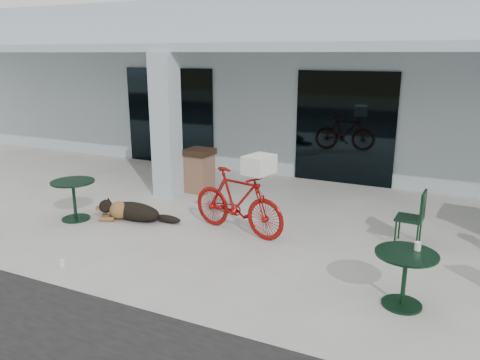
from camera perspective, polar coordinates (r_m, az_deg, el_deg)
The scene contains 15 objects.
ground at distance 8.15m, azimuth -8.86°, elevation -7.34°, with size 80.00×80.00×0.00m, color beige.
building at distance 15.33m, azimuth 9.18°, elevation 11.85°, with size 22.00×7.00×4.50m, color #AFBCC6.
storefront_glass_left at distance 13.57m, azimuth -8.58°, elevation 7.64°, with size 2.80×0.06×2.70m, color black.
storefront_glass_right at distance 11.57m, azimuth 12.62°, elevation 6.15°, with size 2.40×0.06×2.70m, color black.
column at distance 10.39m, azimuth -9.00°, elevation 6.51°, with size 0.50×0.50×3.12m, color #AFBCC6.
overhang at distance 10.69m, azimuth 1.65°, elevation 15.80°, with size 22.00×2.80×0.18m, color #AFBCC6.
bicycle at distance 8.22m, azimuth -0.29°, elevation -2.64°, with size 0.54×1.93×1.16m, color maroon.
laundry_basket at distance 7.77m, azimuth 2.34°, elevation 1.90°, with size 0.52×0.39×0.31m, color white.
dog at distance 9.14m, azimuth -12.69°, elevation -3.63°, with size 1.24×0.41×0.41m, color black, non-canonical shape.
cup_near_dog at distance 7.62m, azimuth -20.87°, elevation -9.43°, with size 0.08×0.08×0.10m, color white.
cafe_table_near at distance 9.48m, azimuth -19.54°, elevation -2.35°, with size 0.82×0.82×0.77m, color black, non-canonical shape.
cafe_table_far at distance 6.32m, azimuth 19.37°, elevation -11.38°, with size 0.77×0.77×0.72m, color black, non-canonical shape.
cafe_chair_far_b at distance 8.25m, azimuth 19.95°, elevation -4.32°, with size 0.42×0.47×0.94m, color black, non-canonical shape.
cup_on_table at distance 6.28m, azimuth 20.85°, elevation -7.54°, with size 0.08×0.08×0.11m, color white.
trash_receptacle at distance 10.74m, azimuth -4.96°, elevation 1.16°, with size 0.59×0.59×1.01m, color brown, non-canonical shape.
Camera 1 is at (4.31, -6.18, 3.10)m, focal length 35.00 mm.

